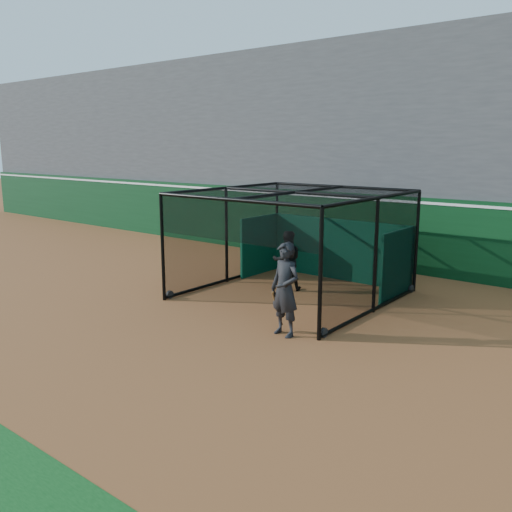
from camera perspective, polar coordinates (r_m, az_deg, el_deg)
The scene contains 6 objects.
ground at distance 12.90m, azimuth -7.30°, elevation -7.23°, with size 120.00×120.00×0.00m, color brown.
outfield_wall at distance 19.32m, azimuth 10.98°, elevation 2.88°, with size 50.00×0.50×2.50m.
grandstand at distance 22.53m, azimuth 15.88°, elevation 12.01°, with size 50.00×7.85×8.95m.
batting_cage at distance 14.98m, azimuth 4.00°, elevation 1.18°, with size 5.04×5.23×2.89m.
batter at distance 15.69m, azimuth 3.29°, elevation -0.47°, with size 0.84×0.66×1.74m, color black.
on_deck_player at distance 11.87m, azimuth 3.08°, elevation -3.55°, with size 0.83×0.61×2.09m.
Camera 1 is at (8.83, -8.45, 4.14)m, focal length 38.00 mm.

